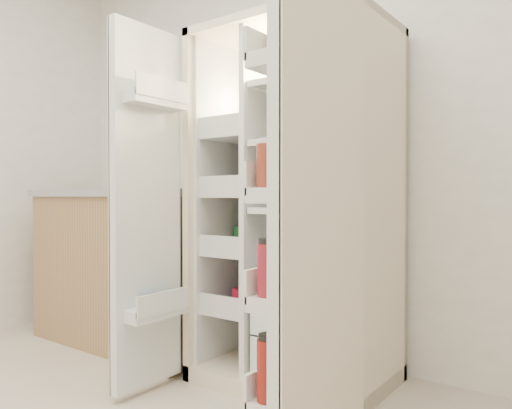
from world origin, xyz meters
The scene contains 5 objects.
wall_back centered at (0.00, 2.00, 1.35)m, with size 4.00×0.02×2.70m, color white.
refrigerator centered at (0.19, 1.65, 0.75)m, with size 0.92×0.70×1.80m.
freezer_door centered at (-0.33, 1.05, 0.89)m, with size 0.15×0.40×1.72m.
fridge_door centered at (0.65, 0.96, 0.87)m, with size 0.17×0.58×1.72m.
kitchen_counter centered at (-1.02, 1.56, 0.50)m, with size 1.36×0.73×0.99m.
Camera 1 is at (1.48, -0.51, 0.95)m, focal length 34.00 mm.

